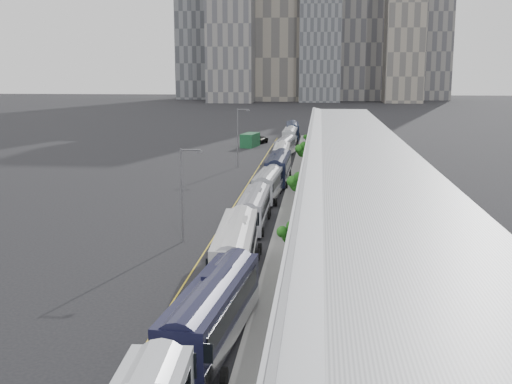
# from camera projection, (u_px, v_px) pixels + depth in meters

# --- Properties ---
(sidewalk) EXTENTS (10.00, 170.00, 0.12)m
(sidewalk) POSITION_uv_depth(u_px,v_px,m) (324.00, 213.00, 71.25)
(sidewalk) COLOR gray
(sidewalk) RESTS_ON ground
(lane_line) EXTENTS (0.12, 160.00, 0.02)m
(lane_line) POSITION_uv_depth(u_px,v_px,m) (230.00, 211.00, 72.28)
(lane_line) COLOR gold
(lane_line) RESTS_ON ground
(depot) EXTENTS (12.45, 160.40, 7.20)m
(depot) POSITION_uv_depth(u_px,v_px,m) (361.00, 183.00, 70.22)
(depot) COLOR gray
(depot) RESTS_ON ground
(skyline) EXTENTS (145.00, 64.00, 120.00)m
(skyline) POSITION_uv_depth(u_px,v_px,m) (300.00, 0.00, 325.98)
(skyline) COLOR slate
(skyline) RESTS_ON ground
(bus_1) EXTENTS (4.02, 13.73, 3.95)m
(bus_1) POSITION_uv_depth(u_px,v_px,m) (213.00, 318.00, 36.90)
(bus_1) COLOR black
(bus_1) RESTS_ON ground
(bus_2) EXTENTS (3.51, 13.85, 4.01)m
(bus_2) POSITION_uv_depth(u_px,v_px,m) (236.00, 252.00, 50.09)
(bus_2) COLOR silver
(bus_2) RESTS_ON ground
(bus_3) EXTENTS (2.72, 12.10, 3.53)m
(bus_3) POSITION_uv_depth(u_px,v_px,m) (254.00, 212.00, 65.42)
(bus_3) COLOR gray
(bus_3) RESTS_ON ground
(bus_4) EXTENTS (3.07, 12.42, 3.60)m
(bus_4) POSITION_uv_depth(u_px,v_px,m) (269.00, 186.00, 79.29)
(bus_4) COLOR #95979E
(bus_4) RESTS_ON ground
(bus_5) EXTENTS (3.07, 13.89, 4.05)m
(bus_5) POSITION_uv_depth(u_px,v_px,m) (279.00, 170.00, 90.68)
(bus_5) COLOR black
(bus_5) RESTS_ON ground
(bus_6) EXTENTS (2.75, 12.28, 3.58)m
(bus_6) POSITION_uv_depth(u_px,v_px,m) (282.00, 157.00, 106.67)
(bus_6) COLOR silver
(bus_6) RESTS_ON ground
(bus_7) EXTENTS (3.43, 12.15, 3.51)m
(bus_7) POSITION_uv_depth(u_px,v_px,m) (285.00, 148.00, 118.10)
(bus_7) COLOR gray
(bus_7) RESTS_ON ground
(bus_8) EXTENTS (2.90, 13.03, 3.80)m
(bus_8) POSITION_uv_depth(u_px,v_px,m) (290.00, 138.00, 134.78)
(bus_8) COLOR #A7ABB1
(bus_8) RESTS_ON ground
(bus_9) EXTENTS (3.46, 13.73, 3.98)m
(bus_9) POSITION_uv_depth(u_px,v_px,m) (292.00, 132.00, 146.46)
(bus_9) COLOR #161E32
(bus_9) RESTS_ON ground
(tree_1) EXTENTS (1.18, 1.18, 4.15)m
(tree_1) POSITION_uv_depth(u_px,v_px,m) (289.00, 235.00, 48.43)
(tree_1) COLOR black
(tree_1) RESTS_ON ground
(tree_2) EXTENTS (1.67, 1.67, 4.31)m
(tree_2) POSITION_uv_depth(u_px,v_px,m) (297.00, 182.00, 71.12)
(tree_2) COLOR black
(tree_2) RESTS_ON ground
(tree_3) EXTENTS (1.81, 1.81, 4.78)m
(tree_3) POSITION_uv_depth(u_px,v_px,m) (303.00, 150.00, 96.86)
(tree_3) COLOR black
(tree_3) RESTS_ON ground
(tree_4) EXTENTS (1.15, 1.15, 3.53)m
(tree_4) POSITION_uv_depth(u_px,v_px,m) (308.00, 138.00, 122.30)
(tree_4) COLOR black
(tree_4) RESTS_ON ground
(street_lamp_near) EXTENTS (2.04, 0.22, 8.71)m
(street_lamp_near) POSITION_uv_depth(u_px,v_px,m) (184.00, 189.00, 58.59)
(street_lamp_near) COLOR #59595E
(street_lamp_near) RESTS_ON ground
(street_lamp_far) EXTENTS (2.04, 0.22, 9.54)m
(street_lamp_far) POSITION_uv_depth(u_px,v_px,m) (239.00, 134.00, 103.98)
(street_lamp_far) COLOR #59595E
(street_lamp_far) RESTS_ON ground
(shipping_container) EXTENTS (3.69, 6.38, 2.80)m
(shipping_container) POSITION_uv_depth(u_px,v_px,m) (250.00, 140.00, 132.70)
(shipping_container) COLOR #154527
(shipping_container) RESTS_ON ground
(suv) EXTENTS (4.44, 6.46, 1.64)m
(suv) POSITION_uv_depth(u_px,v_px,m) (258.00, 140.00, 138.46)
(suv) COLOR black
(suv) RESTS_ON ground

